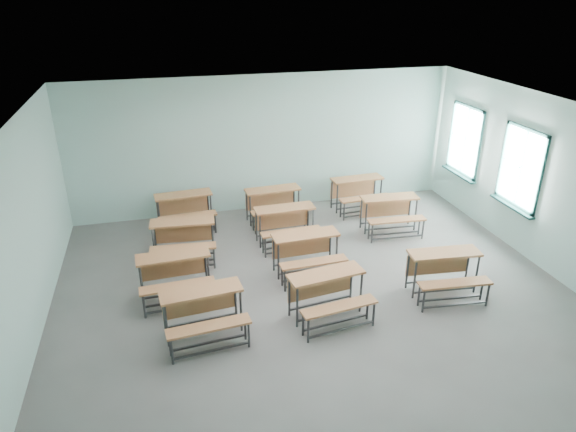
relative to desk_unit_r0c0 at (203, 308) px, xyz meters
name	(u,v)px	position (x,y,z in m)	size (l,w,h in m)	color
room	(321,210)	(2.10, 0.77, 1.08)	(9.04, 8.04, 3.24)	slate
desk_unit_r0c0	(203,308)	(0.00, 0.00, 0.00)	(1.32, 0.95, 0.78)	#A1633A
desk_unit_r0c1	(329,290)	(2.01, 0.00, 0.00)	(1.34, 0.99, 0.78)	#A1633A
desk_unit_r0c2	(446,268)	(4.20, 0.16, 0.00)	(1.32, 0.95, 0.78)	#A1633A
desk_unit_r1c0	(175,271)	(-0.36, 1.24, 0.00)	(1.29, 0.90, 0.78)	#A1633A
desk_unit_r1c1	(307,249)	(2.07, 1.43, 0.00)	(1.28, 0.88, 0.78)	#A1633A
desk_unit_r2c0	(183,235)	(-0.13, 2.58, 0.00)	(1.31, 0.94, 0.78)	#A1633A
desk_unit_r2c1	(286,221)	(2.00, 2.73, 0.00)	(1.27, 0.87, 0.78)	#A1633A
desk_unit_r2c2	(391,209)	(4.35, 2.72, 0.00)	(1.30, 0.92, 0.78)	#A1633A
desk_unit_r3c0	(185,206)	(0.01, 4.02, 0.00)	(1.31, 0.93, 0.78)	#A1633A
desk_unit_r3c1	(274,201)	(1.99, 3.83, 0.00)	(1.30, 0.91, 0.78)	#A1633A
desk_unit_r3c2	(359,189)	(4.11, 4.01, 0.00)	(1.29, 0.90, 0.78)	#A1633A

